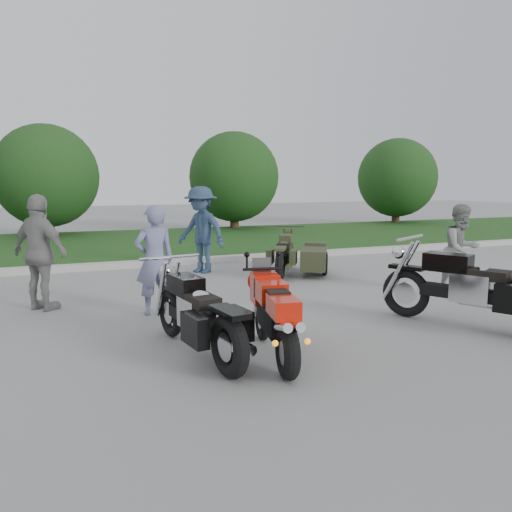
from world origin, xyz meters
name	(u,v)px	position (x,y,z in m)	size (l,w,h in m)	color
ground	(291,333)	(0.00, 0.00, 0.00)	(80.00, 80.00, 0.00)	#999994
curb	(182,261)	(0.00, 6.00, 0.07)	(60.00, 0.30, 0.15)	#B2B0A8
grass_strip	(151,243)	(0.00, 10.15, 0.07)	(60.00, 8.00, 0.14)	#305D20
tree_mid_left	(46,176)	(-3.00, 13.50, 2.19)	(3.60, 3.60, 4.00)	#3F2B1C
tree_mid_right	(234,177)	(4.00, 13.50, 2.19)	(3.60, 3.60, 4.00)	#3F2B1C
tree_far_right	(397,178)	(12.00, 13.50, 2.19)	(3.60, 3.60, 4.00)	#3F2B1C
sportbike_red	(274,314)	(-0.60, -0.80, 0.51)	(0.57, 1.83, 0.87)	black
cruiser_left	(200,319)	(-1.35, -0.44, 0.44)	(0.58, 2.26, 0.87)	black
cruiser_right	(480,292)	(2.40, -0.79, 0.50)	(1.35, 2.34, 0.99)	black
cruiser_sidecar	(302,257)	(2.05, 3.71, 0.38)	(1.66, 1.99, 0.82)	black
person_stripe	(155,260)	(-1.46, 1.64, 0.82)	(0.59, 0.39, 1.63)	slate
person_grey	(461,249)	(3.85, 1.05, 0.79)	(0.77, 0.60, 1.58)	gray
person_denim	(201,230)	(0.14, 4.78, 0.94)	(1.22, 0.70, 1.88)	navy
person_back	(40,253)	(-3.03, 2.53, 0.89)	(1.05, 0.44, 1.79)	gray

